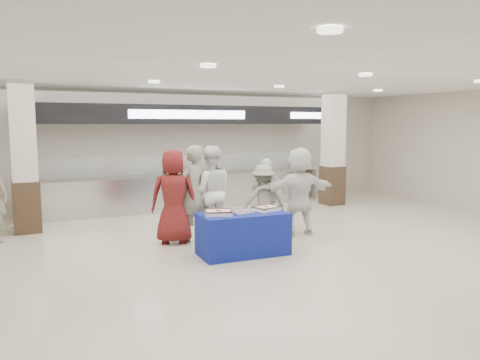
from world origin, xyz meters
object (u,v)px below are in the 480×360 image
sheet_cake_right (266,208)px  civilian_white (299,191)px  soldier_b (263,200)px  chef_short (267,196)px  cupcake_tray (243,211)px  chef_tall (210,192)px  soldier_a (193,193)px  display_table (243,234)px  civilian_maroon (174,196)px  sheet_cake_left (218,212)px

sheet_cake_right → civilian_white: bearing=34.0°
soldier_b → chef_short: bearing=-134.4°
cupcake_tray → chef_tall: size_ratio=0.21×
sheet_cake_right → soldier_a: bearing=124.4°
cupcake_tray → soldier_b: size_ratio=0.27×
display_table → civilian_white: civilian_white is taller
display_table → cupcake_tray: (-0.01, -0.01, 0.40)m
cupcake_tray → civilian_white: civilian_white is taller
civilian_maroon → chef_short: 2.08m
sheet_cake_right → soldier_b: size_ratio=0.35×
sheet_cake_right → civilian_maroon: bearing=135.4°
soldier_a → chef_short: size_ratio=1.20×
soldier_a → chef_short: soldier_a is taller
chef_short → display_table: bearing=47.3°
soldier_a → soldier_b: bearing=152.0°
sheet_cake_left → chef_tall: (0.43, 1.43, 0.14)m
sheet_cake_left → chef_short: chef_short is taller
chef_short → cupcake_tray: bearing=47.4°
cupcake_tray → civilian_white: 1.93m
display_table → sheet_cake_right: 0.64m
chef_short → soldier_a: bearing=-0.8°
display_table → cupcake_tray: 0.40m
sheet_cake_left → sheet_cake_right: size_ratio=1.07×
display_table → sheet_cake_right: bearing=4.6°
chef_short → civilian_white: civilian_white is taller
display_table → sheet_cake_left: sheet_cake_left is taller
display_table → chef_short: bearing=50.4°
soldier_b → sheet_cake_right: bearing=72.9°
sheet_cake_left → chef_tall: 1.50m
soldier_b → cupcake_tray: bearing=57.8°
civilian_maroon → civilian_white: size_ratio=1.00×
civilian_maroon → display_table: bearing=143.1°
display_table → sheet_cake_right: (0.48, 0.01, 0.42)m
chef_tall → chef_short: chef_tall is taller
display_table → chef_short: chef_short is taller
chef_tall → sheet_cake_left: bearing=89.2°
soldier_a → civilian_white: size_ratio=1.03×
chef_short → civilian_white: size_ratio=0.86×
cupcake_tray → chef_short: chef_short is taller
cupcake_tray → chef_tall: bearing=90.7°
cupcake_tray → soldier_a: bearing=107.4°
sheet_cake_left → civilian_maroon: civilian_maroon is taller
sheet_cake_left → cupcake_tray: (0.45, -0.03, -0.02)m
chef_short → civilian_white: (0.49, -0.49, 0.13)m
chef_tall → soldier_b: size_ratio=1.28×
civilian_maroon → soldier_a: 0.41m
sheet_cake_left → cupcake_tray: size_ratio=1.39×
cupcake_tray → chef_tall: 1.47m
sheet_cake_right → civilian_white: (1.23, 0.83, 0.12)m
display_table → soldier_b: (1.07, 1.21, 0.36)m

